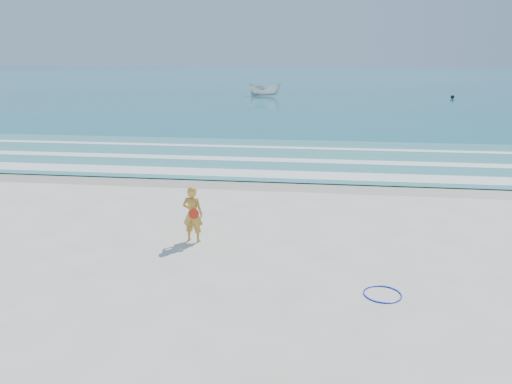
# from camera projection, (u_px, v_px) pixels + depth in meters

# --- Properties ---
(ground) EXTENTS (400.00, 400.00, 0.00)m
(ground) POSITION_uv_depth(u_px,v_px,m) (210.00, 284.00, 10.85)
(ground) COLOR silver
(ground) RESTS_ON ground
(wet_sand) EXTENTS (400.00, 2.40, 0.00)m
(wet_sand) POSITION_uv_depth(u_px,v_px,m) (261.00, 183.00, 19.45)
(wet_sand) COLOR #B2A893
(wet_sand) RESTS_ON ground
(ocean) EXTENTS (400.00, 190.00, 0.04)m
(ocean) POSITION_uv_depth(u_px,v_px,m) (314.00, 77.00, 111.19)
(ocean) COLOR #19727F
(ocean) RESTS_ON ground
(shallow) EXTENTS (400.00, 10.00, 0.01)m
(shallow) POSITION_uv_depth(u_px,v_px,m) (274.00, 157.00, 24.22)
(shallow) COLOR #59B7AD
(shallow) RESTS_ON ocean
(foam_near) EXTENTS (400.00, 1.40, 0.01)m
(foam_near) POSITION_uv_depth(u_px,v_px,m) (265.00, 174.00, 20.68)
(foam_near) COLOR white
(foam_near) RESTS_ON shallow
(foam_mid) EXTENTS (400.00, 0.90, 0.01)m
(foam_mid) POSITION_uv_depth(u_px,v_px,m) (272.00, 160.00, 23.45)
(foam_mid) COLOR white
(foam_mid) RESTS_ON shallow
(foam_far) EXTENTS (400.00, 0.60, 0.01)m
(foam_far) POSITION_uv_depth(u_px,v_px,m) (278.00, 147.00, 26.61)
(foam_far) COLOR white
(foam_far) RESTS_ON shallow
(hoop) EXTENTS (0.99, 0.99, 0.03)m
(hoop) POSITION_uv_depth(u_px,v_px,m) (382.00, 294.00, 10.34)
(hoop) COLOR #0C22D8
(hoop) RESTS_ON ground
(boat) EXTENTS (4.41, 2.72, 1.60)m
(boat) POSITION_uv_depth(u_px,v_px,m) (265.00, 90.00, 59.52)
(boat) COLOR silver
(boat) RESTS_ON ocean
(buoy) EXTENTS (0.42, 0.42, 0.42)m
(buoy) POSITION_uv_depth(u_px,v_px,m) (452.00, 97.00, 56.51)
(buoy) COLOR black
(buoy) RESTS_ON ocean
(woman) EXTENTS (0.59, 0.43, 1.51)m
(woman) POSITION_uv_depth(u_px,v_px,m) (193.00, 214.00, 13.15)
(woman) COLOR gold
(woman) RESTS_ON ground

